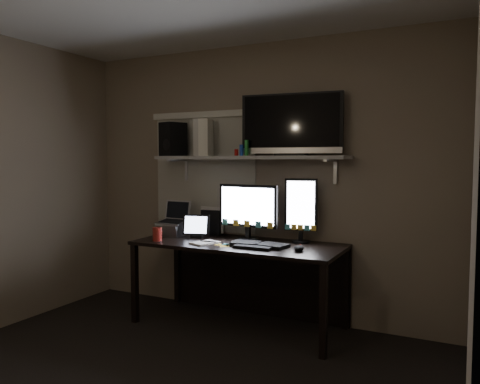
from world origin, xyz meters
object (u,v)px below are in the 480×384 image
Objects in this scene: monitor_portrait at (301,210)px; mouse at (299,248)px; game_console at (206,138)px; tv at (291,125)px; cup at (157,234)px; laptop at (172,219)px; monitor_landscape at (248,212)px; desk at (244,260)px; speaker at (173,139)px; keyboard at (259,245)px; tablet at (197,226)px.

mouse is (0.11, -0.35, -0.26)m from monitor_portrait.
mouse is at bearing -34.63° from game_console.
cup is at bearing -161.01° from tv.
laptop reaches higher than mouse.
laptop is 0.95× the size of game_console.
mouse is at bearing -19.94° from monitor_landscape.
game_console is (0.26, 0.41, 0.86)m from cup.
game_console reaches higher than desk.
keyboard is at bearing 4.07° from speaker.
keyboard is 4.06× the size of cup.
tv is at bearing 63.50° from keyboard.
monitor_landscape is 0.76m from laptop.
cup is (-1.17, -0.47, -0.22)m from monitor_portrait.
monitor_portrait is at bearing 13.24° from desk.
desk is at bearing 139.52° from keyboard.
game_console reaches higher than mouse.
tablet is at bearing 157.83° from mouse.
tv is (0.37, 0.09, 0.76)m from monitor_landscape.
laptop is at bearing -179.52° from monitor_portrait.
tv is (1.07, 0.48, 0.96)m from cup.
desk is 2.04× the size of tv.
tablet is 0.89m from speaker.
laptop reaches higher than desk.
cup reaches higher than desk.
cup is at bearing -55.86° from speaker.
monitor_landscape is at bearing 29.09° from cup.
monitor_landscape is (0.02, 0.03, 0.43)m from desk.
monitor_landscape is 4.71× the size of mouse.
monitor_portrait is at bearing 22.15° from cup.
tablet is 2.06× the size of cup.
mouse is at bearing -5.59° from keyboard.
tablet is at bearing -121.38° from game_console.
speaker reaches higher than cup.
mouse is 1.05m from tablet.
cup is 0.99m from game_console.
monitor_landscape is at bearing -21.70° from game_console.
mouse is 0.37× the size of game_console.
tv reaches higher than game_console.
game_console reaches higher than monitor_portrait.
monitor_portrait reaches higher than monitor_landscape.
monitor_landscape is 4.83× the size of cup.
desk is at bearing 6.76° from laptop.
monitor_landscape is 0.67m from mouse.
cup is at bearing -78.56° from laptop.
speaker is (-1.39, 0.30, 0.89)m from mouse.
laptop is 0.83m from game_console.
mouse is 0.39× the size of laptop.
tv is at bearing 18.70° from monitor_landscape.
tablet is (-1.04, 0.16, 0.09)m from mouse.
desk is at bearing 13.62° from speaker.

